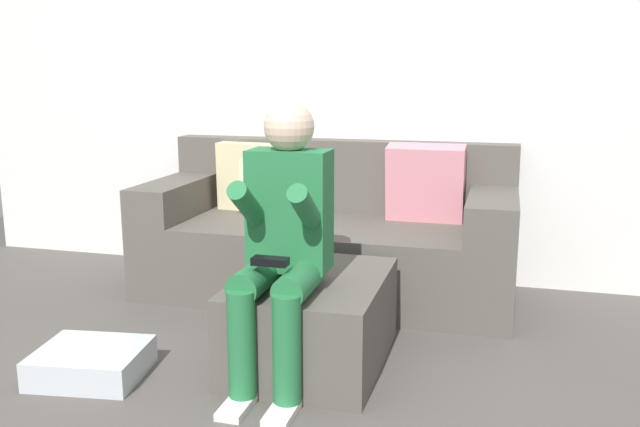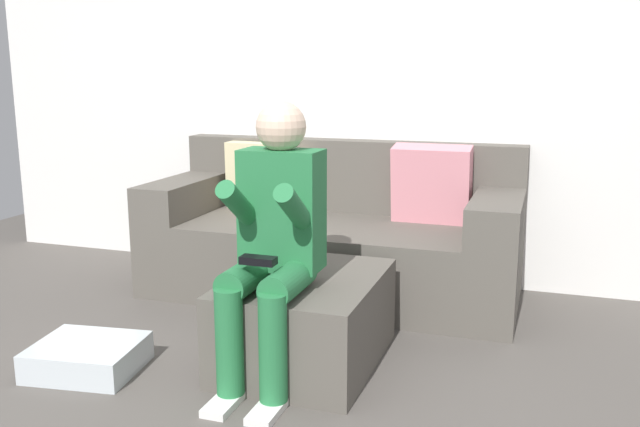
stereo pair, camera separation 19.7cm
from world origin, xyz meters
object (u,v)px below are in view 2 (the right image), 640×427
Objects in this scene: person_seated at (273,234)px; storage_bin at (88,357)px; ottoman at (306,320)px; couch_sectional at (334,237)px.

storage_bin is at bearing -166.47° from person_seated.
ottoman is 1.86× the size of storage_bin.
person_seated is (0.12, -1.19, 0.30)m from couch_sectional.
couch_sectional is 1.56m from storage_bin.
person_seated is (-0.07, -0.20, 0.43)m from ottoman.
ottoman is at bearing 71.73° from person_seated.
couch_sectional is 4.76× the size of storage_bin.
couch_sectional is at bearing 63.73° from storage_bin.
storage_bin is (-0.68, -1.38, -0.26)m from couch_sectional.
storage_bin is (-0.80, -0.19, -0.56)m from person_seated.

